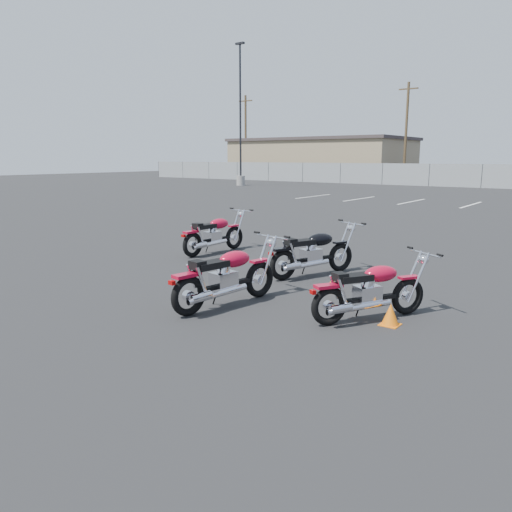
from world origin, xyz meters
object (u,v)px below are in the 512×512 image
Objects in this scene: motorcycle_rear_red at (370,291)px; motorcycle_second_black at (313,253)px; motorcycle_third_red at (226,277)px; motorcycle_front_red at (214,234)px.

motorcycle_second_black is at bearing 137.49° from motorcycle_rear_red.
motorcycle_second_black is 2.61m from motorcycle_third_red.
motorcycle_second_black reaches higher than motorcycle_rear_red.
motorcycle_third_red reaches higher than motorcycle_rear_red.
motorcycle_front_red is 3.24m from motorcycle_second_black.
motorcycle_third_red is (-0.05, -2.60, 0.01)m from motorcycle_second_black.
motorcycle_second_black is 0.96× the size of motorcycle_third_red.
motorcycle_third_red reaches higher than motorcycle_front_red.
motorcycle_front_red is 5.81m from motorcycle_rear_red.
motorcycle_third_red reaches higher than motorcycle_second_black.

